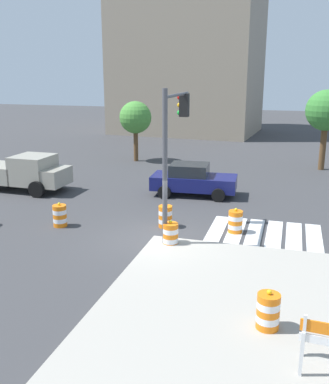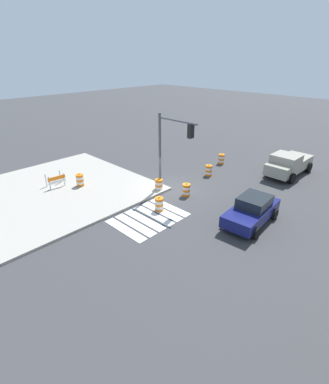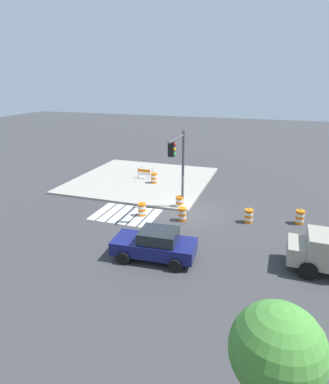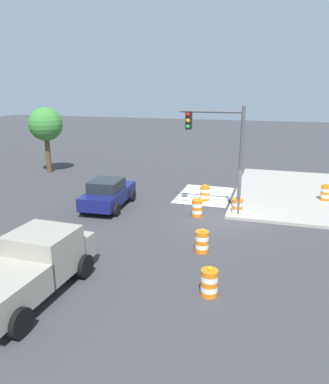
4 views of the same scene
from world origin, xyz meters
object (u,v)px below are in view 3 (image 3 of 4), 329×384
object	(u,v)px
sports_car	(155,244)
traffic_barrel_near_corner	(249,216)
traffic_barrel_crosswalk_end	(182,214)
traffic_barrel_on_sidewalk	(154,178)
traffic_barrel_far_curb	(300,217)
street_tree_streetside_near	(277,351)
construction_barricade	(145,172)
traffic_barrel_median_near	(180,202)
traffic_barrel_median_far	(142,209)
traffic_light_pole	(179,159)

from	to	relation	value
sports_car	traffic_barrel_near_corner	size ratio (longest dim) A/B	4.33
traffic_barrel_crosswalk_end	traffic_barrel_on_sidewalk	distance (m)	8.07
sports_car	traffic_barrel_on_sidewalk	size ratio (longest dim) A/B	4.33
traffic_barrel_far_curb	street_tree_streetside_near	size ratio (longest dim) A/B	0.24
sports_car	construction_barricade	xyz separation A→B (m)	(5.82, -12.88, -0.09)
traffic_barrel_near_corner	traffic_barrel_median_near	bearing A→B (deg)	-10.23
traffic_barrel_median_far	construction_barricade	size ratio (longest dim) A/B	0.79
traffic_barrel_on_sidewalk	construction_barricade	size ratio (longest dim) A/B	0.79
traffic_barrel_crosswalk_end	traffic_barrel_median_near	size ratio (longest dim) A/B	1.00
traffic_barrel_median_near	construction_barricade	distance (m)	7.70
street_tree_streetside_near	traffic_barrel_median_far	bearing A→B (deg)	-55.62
traffic_barrel_near_corner	traffic_barrel_on_sidewalk	bearing A→B (deg)	-32.75
traffic_barrel_near_corner	traffic_barrel_crosswalk_end	bearing A→B (deg)	14.71
sports_car	traffic_barrel_median_near	distance (m)	7.14
sports_car	traffic_barrel_far_curb	bearing A→B (deg)	-136.24
traffic_barrel_near_corner	traffic_barrel_median_near	world-z (taller)	same
traffic_barrel_near_corner	traffic_light_pole	distance (m)	5.89
traffic_barrel_median_near	street_tree_streetside_near	bearing A→B (deg)	114.01
traffic_barrel_median_far	traffic_barrel_crosswalk_end	bearing A→B (deg)	-177.55
sports_car	traffic_barrel_median_far	xyz separation A→B (m)	(2.82, -4.97, -0.36)
traffic_barrel_near_corner	traffic_barrel_on_sidewalk	distance (m)	10.34
traffic_barrel_median_far	traffic_barrel_median_near	bearing A→B (deg)	-134.36
traffic_barrel_near_corner	street_tree_streetside_near	xyz separation A→B (m)	(-1.61, 13.87, 2.59)
traffic_barrel_far_curb	traffic_light_pole	world-z (taller)	traffic_light_pole
sports_car	traffic_barrel_far_curb	size ratio (longest dim) A/B	4.33
traffic_light_pole	traffic_barrel_median_far	bearing A→B (deg)	24.59
traffic_barrel_near_corner	traffic_barrel_median_far	xyz separation A→B (m)	(7.04, 1.22, 0.00)
traffic_barrel_on_sidewalk	street_tree_streetside_near	size ratio (longest dim) A/B	0.24
traffic_barrel_median_near	street_tree_streetside_near	size ratio (longest dim) A/B	0.24
sports_car	traffic_barrel_far_curb	xyz separation A→B (m)	(-7.38, -7.07, -0.36)
traffic_barrel_median_far	traffic_barrel_far_curb	size ratio (longest dim) A/B	1.00
traffic_barrel_on_sidewalk	construction_barricade	xyz separation A→B (m)	(1.35, -1.09, 0.12)
traffic_barrel_on_sidewalk	construction_barricade	distance (m)	1.74
traffic_barrel_far_curb	traffic_barrel_on_sidewalk	xyz separation A→B (m)	(11.86, -4.72, 0.15)
traffic_barrel_on_sidewalk	traffic_light_pole	xyz separation A→B (m)	(-3.93, 5.78, 3.31)
traffic_barrel_near_corner	traffic_barrel_on_sidewalk	xyz separation A→B (m)	(8.70, -5.59, 0.15)
traffic_barrel_crosswalk_end	traffic_barrel_median_near	xyz separation A→B (m)	(0.77, -2.00, 0.00)
traffic_barrel_near_corner	traffic_light_pole	xyz separation A→B (m)	(4.76, 0.18, 3.46)
traffic_barrel_median_near	traffic_barrel_on_sidewalk	distance (m)	6.00
sports_car	traffic_light_pole	xyz separation A→B (m)	(0.54, -6.01, 3.10)
traffic_barrel_crosswalk_end	sports_car	bearing A→B (deg)	89.80
traffic_barrel_median_near	construction_barricade	xyz separation A→B (m)	(5.08, -5.79, 0.27)
traffic_barrel_crosswalk_end	traffic_barrel_median_far	distance (m)	2.84
sports_car	traffic_barrel_on_sidewalk	distance (m)	12.61
sports_car	traffic_barrel_median_near	xyz separation A→B (m)	(0.75, -7.09, -0.36)
construction_barricade	street_tree_streetside_near	distance (m)	23.75
sports_car	traffic_barrel_on_sidewalk	world-z (taller)	sports_car
traffic_barrel_median_near	traffic_light_pole	size ratio (longest dim) A/B	0.19
sports_car	traffic_barrel_median_far	bearing A→B (deg)	-60.38
traffic_barrel_median_far	construction_barricade	distance (m)	8.47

